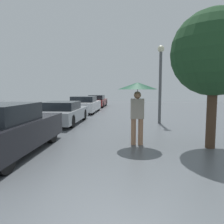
{
  "coord_description": "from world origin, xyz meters",
  "views": [
    {
      "loc": [
        0.04,
        -2.06,
        1.7
      ],
      "look_at": [
        -0.5,
        4.59,
        1.01
      ],
      "focal_mm": 35.0,
      "sensor_mm": 36.0,
      "label": 1
    }
  ],
  "objects": [
    {
      "name": "parked_car_farthest",
      "position": [
        -3.24,
        19.75,
        0.54
      ],
      "size": [
        1.65,
        4.4,
        1.15
      ],
      "color": "maroon",
      "rests_on": "ground_plane"
    },
    {
      "name": "parked_car_nearest",
      "position": [
        -3.3,
        3.28,
        0.64
      ],
      "size": [
        1.89,
        4.28,
        1.34
      ],
      "color": "black",
      "rests_on": "ground_plane"
    },
    {
      "name": "parked_car_second",
      "position": [
        -3.28,
        8.61,
        0.53
      ],
      "size": [
        1.72,
        4.21,
        1.1
      ],
      "color": "#9EA3A8",
      "rests_on": "ground_plane"
    },
    {
      "name": "tree",
      "position": [
        2.4,
        4.39,
        2.71
      ],
      "size": [
        2.42,
        2.42,
        3.93
      ],
      "color": "#473323",
      "rests_on": "ground_plane"
    },
    {
      "name": "parked_car_third",
      "position": [
        -3.33,
        14.03,
        0.57
      ],
      "size": [
        1.9,
        4.2,
        1.2
      ],
      "color": "silver",
      "rests_on": "ground_plane"
    },
    {
      "name": "street_lamp",
      "position": [
        1.56,
        9.05,
        2.4
      ],
      "size": [
        0.33,
        0.33,
        3.85
      ],
      "color": "#515456",
      "rests_on": "ground_plane"
    },
    {
      "name": "pedestrian",
      "position": [
        0.28,
        4.59,
        1.58
      ],
      "size": [
        1.21,
        1.21,
        1.91
      ],
      "color": "#9E7051",
      "rests_on": "ground_plane"
    }
  ]
}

